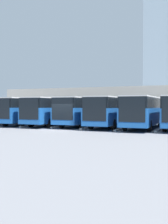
{
  "coord_description": "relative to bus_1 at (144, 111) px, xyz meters",
  "views": [
    {
      "loc": [
        -12.61,
        23.71,
        2.36
      ],
      "look_at": [
        -0.12,
        -5.76,
        1.61
      ],
      "focal_mm": 45.0,
      "sensor_mm": 36.0,
      "label": 1
    }
  ],
  "objects": [
    {
      "name": "ground_plane",
      "position": [
        7.04,
        5.35,
        -1.82
      ],
      "size": [
        600.0,
        600.0,
        0.0
      ],
      "primitive_type": "plane",
      "color": "gray"
    },
    {
      "name": "curb_divider_0",
      "position": [
        -1.76,
        1.25,
        -1.74
      ],
      "size": [
        0.31,
        6.07,
        0.15
      ],
      "primitive_type": "cube",
      "rotation": [
        0.0,
        0.0,
        0.01
      ],
      "color": "#B2B2AD",
      "rests_on": "ground_plane"
    },
    {
      "name": "bus_1",
      "position": [
        0.0,
        0.0,
        0.0
      ],
      "size": [
        2.71,
        11.59,
        3.25
      ],
      "rotation": [
        0.0,
        0.0,
        0.01
      ],
      "color": "#19519E",
      "rests_on": "ground_plane"
    },
    {
      "name": "curb_divider_1",
      "position": [
        1.76,
        1.71,
        -1.74
      ],
      "size": [
        0.31,
        6.07,
        0.15
      ],
      "primitive_type": "cube",
      "rotation": [
        0.0,
        0.0,
        0.01
      ],
      "color": "#B2B2AD",
      "rests_on": "ground_plane"
    },
    {
      "name": "bus_2",
      "position": [
        3.52,
        -0.32,
        0.0
      ],
      "size": [
        2.71,
        11.59,
        3.25
      ],
      "rotation": [
        0.0,
        0.0,
        0.01
      ],
      "color": "#19519E",
      "rests_on": "ground_plane"
    },
    {
      "name": "curb_divider_2",
      "position": [
        5.28,
        1.39,
        -1.74
      ],
      "size": [
        0.31,
        6.07,
        0.15
      ],
      "primitive_type": "cube",
      "rotation": [
        0.0,
        0.0,
        0.01
      ],
      "color": "#B2B2AD",
      "rests_on": "ground_plane"
    },
    {
      "name": "bus_3",
      "position": [
        7.04,
        -0.87,
        0.0
      ],
      "size": [
        2.71,
        11.59,
        3.25
      ],
      "rotation": [
        0.0,
        0.0,
        0.01
      ],
      "color": "#19519E",
      "rests_on": "ground_plane"
    },
    {
      "name": "curb_divider_3",
      "position": [
        8.8,
        0.84,
        -1.74
      ],
      "size": [
        0.31,
        6.07,
        0.15
      ],
      "primitive_type": "cube",
      "rotation": [
        0.0,
        0.0,
        0.01
      ],
      "color": "#B2B2AD",
      "rests_on": "ground_plane"
    },
    {
      "name": "bus_4",
      "position": [
        10.56,
        -0.36,
        0.0
      ],
      "size": [
        2.71,
        11.59,
        3.25
      ],
      "rotation": [
        0.0,
        0.0,
        0.01
      ],
      "color": "#19519E",
      "rests_on": "ground_plane"
    },
    {
      "name": "curb_divider_4",
      "position": [
        12.32,
        1.35,
        -1.74
      ],
      "size": [
        0.31,
        6.07,
        0.15
      ],
      "primitive_type": "cube",
      "rotation": [
        0.0,
        0.0,
        0.01
      ],
      "color": "#B2B2AD",
      "rests_on": "ground_plane"
    },
    {
      "name": "bus_5",
      "position": [
        14.08,
        -0.4,
        0.0
      ],
      "size": [
        2.71,
        11.59,
        3.25
      ],
      "rotation": [
        0.0,
        0.0,
        0.01
      ],
      "color": "#19519E",
      "rests_on": "ground_plane"
    },
    {
      "name": "curb_divider_5",
      "position": [
        15.85,
        1.31,
        -1.74
      ],
      "size": [
        0.31,
        6.07,
        0.15
      ],
      "primitive_type": "cube",
      "rotation": [
        0.0,
        0.0,
        0.01
      ],
      "color": "#B2B2AD",
      "rests_on": "ground_plane"
    },
    {
      "name": "bus_6",
      "position": [
        17.61,
        0.04,
        0.0
      ],
      "size": [
        2.71,
        11.59,
        3.25
      ],
      "rotation": [
        0.0,
        0.0,
        0.01
      ],
      "color": "#19519E",
      "rests_on": "ground_plane"
    },
    {
      "name": "station_building",
      "position": [
        7.04,
        -16.59,
        0.84
      ],
      "size": [
        39.93,
        11.7,
        5.24
      ],
      "color": "#A8A399",
      "rests_on": "ground_plane"
    },
    {
      "name": "office_tower",
      "position": [
        19.78,
        -163.38,
        37.16
      ],
      "size": [
        20.92,
        20.92,
        79.15
      ],
      "color": "#93A8B7",
      "rests_on": "ground_plane"
    }
  ]
}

